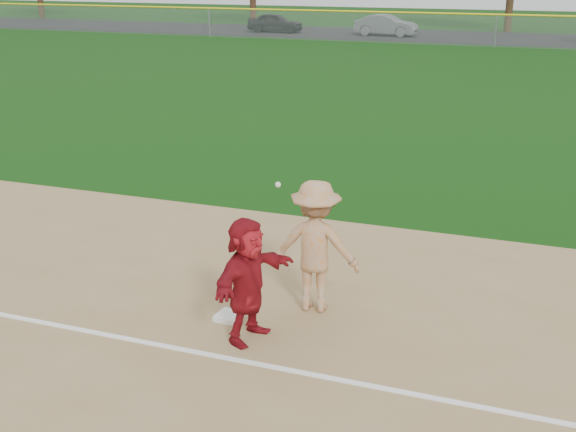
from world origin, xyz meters
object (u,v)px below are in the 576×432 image
(first_base, at_px, (229,316))
(car_left, at_px, (275,23))
(car_mid, at_px, (386,25))
(base_runner, at_px, (247,280))

(first_base, relative_size, car_left, 0.09)
(first_base, bearing_deg, car_mid, 99.72)
(first_base, relative_size, car_mid, 0.08)
(base_runner, xyz_separation_m, car_mid, (-8.17, 45.25, -0.16))
(base_runner, xyz_separation_m, car_left, (-16.80, 45.12, -0.19))
(base_runner, relative_size, car_mid, 0.40)
(base_runner, relative_size, car_left, 0.43)
(first_base, bearing_deg, base_runner, -41.06)
(car_left, bearing_deg, base_runner, -162.59)
(base_runner, distance_m, car_left, 48.15)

